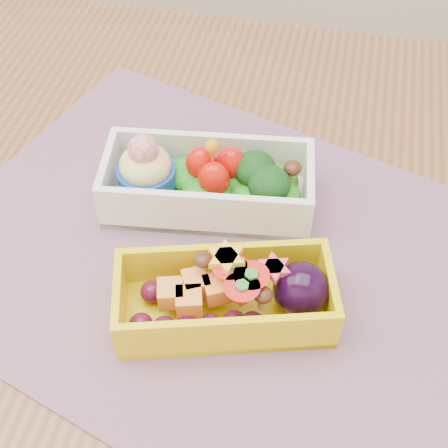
% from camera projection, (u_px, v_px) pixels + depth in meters
% --- Properties ---
extents(table, '(1.20, 0.80, 0.75)m').
position_uv_depth(table, '(230.00, 321.00, 0.63)').
color(table, brown).
rests_on(table, ground).
extents(placemat, '(0.58, 0.51, 0.00)m').
position_uv_depth(placemat, '(215.00, 254.00, 0.56)').
color(placemat, gray).
rests_on(placemat, table).
extents(bento_white, '(0.20, 0.11, 0.08)m').
position_uv_depth(bento_white, '(207.00, 182.00, 0.58)').
color(bento_white, white).
rests_on(bento_white, placemat).
extents(bento_yellow, '(0.19, 0.12, 0.06)m').
position_uv_depth(bento_yellow, '(230.00, 297.00, 0.50)').
color(bento_yellow, yellow).
rests_on(bento_yellow, placemat).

